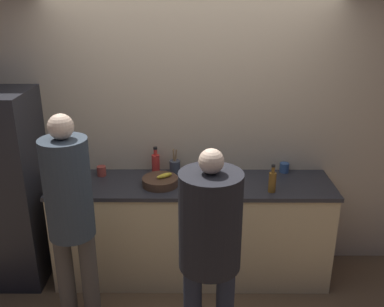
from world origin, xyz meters
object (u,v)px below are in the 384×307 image
at_px(utensil_crock, 175,167).
at_px(fruit_bowl, 160,181).
at_px(cup_red, 102,171).
at_px(person_center, 210,236).
at_px(cup_blue, 284,168).
at_px(person_left, 70,210).
at_px(bottle_red, 156,163).
at_px(bottle_amber, 272,181).
at_px(refrigerator, 6,189).

bearing_deg(utensil_crock, fruit_bowl, -114.50).
bearing_deg(utensil_crock, cup_red, -175.84).
height_order(person_center, utensil_crock, person_center).
distance_m(cup_blue, cup_red, 1.68).
bearing_deg(person_left, bottle_red, 58.70).
xyz_separation_m(fruit_bowl, bottle_amber, (0.94, -0.12, 0.06)).
bearing_deg(bottle_red, refrigerator, -171.15).
relative_size(refrigerator, cup_blue, 20.03).
height_order(refrigerator, fruit_bowl, refrigerator).
bearing_deg(person_center, cup_blue, 58.84).
xyz_separation_m(refrigerator, cup_red, (0.83, 0.15, 0.11)).
height_order(person_left, cup_red, person_left).
xyz_separation_m(person_center, utensil_crock, (-0.28, 1.16, 0.02)).
bearing_deg(cup_red, cup_blue, 3.12).
relative_size(utensil_crock, cup_red, 2.66).
bearing_deg(fruit_bowl, refrigerator, 177.79).
height_order(refrigerator, bottle_red, refrigerator).
bearing_deg(fruit_bowl, cup_red, 159.51).
distance_m(person_left, person_center, 1.04).
xyz_separation_m(person_center, fruit_bowl, (-0.40, 0.91, -0.01)).
bearing_deg(cup_blue, bottle_amber, -113.90).
bearing_deg(bottle_red, utensil_crock, -1.43).
height_order(bottle_amber, bottle_red, bottle_red).
relative_size(person_left, bottle_red, 6.84).
bearing_deg(fruit_bowl, utensil_crock, 65.50).
relative_size(person_center, utensil_crock, 6.78).
xyz_separation_m(utensil_crock, bottle_amber, (0.83, -0.38, 0.03)).
relative_size(person_center, fruit_bowl, 5.22).
distance_m(utensil_crock, bottle_red, 0.18).
relative_size(bottle_amber, bottle_red, 0.95).
height_order(fruit_bowl, bottle_amber, bottle_amber).
relative_size(person_left, person_center, 1.09).
height_order(person_center, bottle_red, person_center).
height_order(cup_blue, cup_red, cup_red).
height_order(person_center, cup_red, person_center).
bearing_deg(cup_red, person_center, -49.64).
bearing_deg(bottle_amber, person_left, -161.72).
distance_m(person_center, cup_red, 1.46).
distance_m(refrigerator, cup_red, 0.85).
distance_m(bottle_amber, cup_red, 1.53).
relative_size(refrigerator, fruit_bowl, 5.68).
distance_m(person_left, bottle_amber, 1.63).
xyz_separation_m(refrigerator, person_center, (1.78, -0.96, 0.12)).
bearing_deg(refrigerator, bottle_amber, -4.34).
height_order(refrigerator, person_center, refrigerator).
xyz_separation_m(fruit_bowl, utensil_crock, (0.12, 0.25, 0.03)).
bearing_deg(refrigerator, bottle_red, 8.85).
bearing_deg(refrigerator, fruit_bowl, -2.21).
distance_m(person_left, cup_red, 0.84).
bearing_deg(utensil_crock, cup_blue, 2.44).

